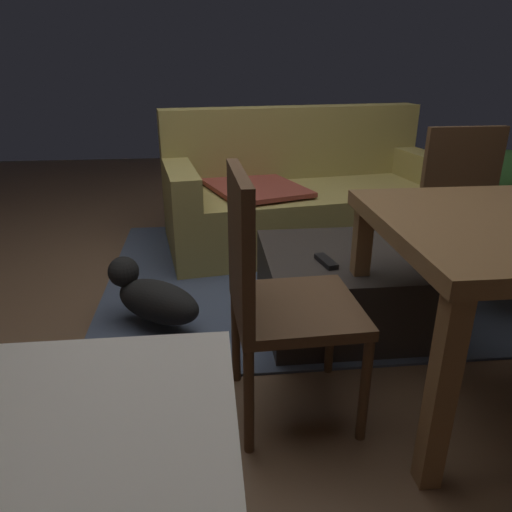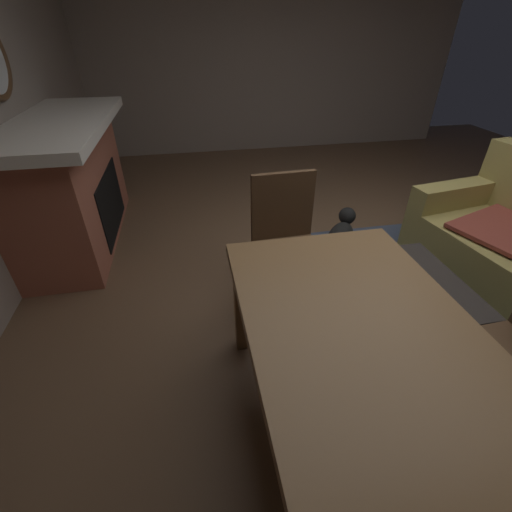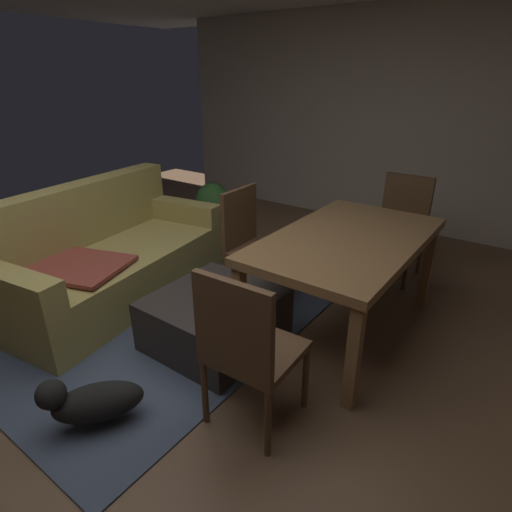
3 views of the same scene
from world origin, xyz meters
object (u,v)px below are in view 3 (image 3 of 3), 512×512
ottoman_coffee_table (215,319)px  couch (108,259)px  dining_chair_west (246,345)px  small_dog (91,401)px  dining_chair_north (250,239)px  tv_remote (213,309)px  dining_table (347,247)px  dining_chair_east (400,221)px  potted_plant (213,203)px

ottoman_coffee_table → couch: bearing=89.6°
dining_chair_west → small_dog: 0.90m
dining_chair_west → small_dog: bearing=126.9°
small_dog → dining_chair_north: bearing=6.5°
tv_remote → small_dog: tv_remote is taller
ottoman_coffee_table → dining_table: (0.70, -0.64, 0.47)m
ottoman_coffee_table → tv_remote: (-0.15, -0.12, 0.20)m
couch → tv_remote: bearing=-96.6°
couch → ottoman_coffee_table: size_ratio=2.51×
ottoman_coffee_table → dining_chair_west: size_ratio=0.89×
couch → dining_chair_east: (1.87, -1.85, 0.20)m
couch → dining_chair_north: bearing=-55.2°
ottoman_coffee_table → potted_plant: 2.44m
potted_plant → small_dog: potted_plant is taller
dining_table → small_dog: bearing=158.5°
couch → potted_plant: 1.86m
ottoman_coffee_table → dining_chair_east: dining_chair_east is taller
dining_table → dining_chair_east: dining_chair_east is taller
dining_chair_west → dining_chair_east: size_ratio=1.00×
couch → ottoman_coffee_table: couch is taller
tv_remote → dining_chair_north: dining_chair_north is taller
dining_chair_east → potted_plant: bearing=91.6°
couch → dining_chair_east: couch is taller
couch → potted_plant: size_ratio=3.70×
ottoman_coffee_table → tv_remote: bearing=-141.2°
dining_chair_west → potted_plant: bearing=44.7°
tv_remote → potted_plant: size_ratio=0.28×
dining_table → dining_chair_west: size_ratio=1.69×
couch → potted_plant: bearing=13.0°
dining_table → potted_plant: bearing=63.8°
dining_chair_north → ottoman_coffee_table: bearing=-162.9°
ottoman_coffee_table → dining_chair_east: size_ratio=0.89×
dining_table → dining_chair_north: 0.86m
potted_plant → couch: bearing=-167.0°
ottoman_coffee_table → dining_chair_west: bearing=-126.6°
dining_chair_north → dining_chair_east: (1.18, -0.85, 0.00)m
ottoman_coffee_table → small_dog: (-0.97, 0.02, -0.02)m
dining_table → dining_chair_west: 1.19m
dining_table → small_dog: size_ratio=3.11×
dining_chair_west → dining_chair_north: 1.45m
potted_plant → small_dog: size_ratio=1.11×
small_dog → dining_table: bearing=-21.5°
dining_chair_north → small_dog: dining_chair_north is taller
ottoman_coffee_table → dining_chair_north: dining_chair_north is taller
couch → dining_table: size_ratio=1.33×
dining_chair_north → potted_plant: dining_chair_north is taller
tv_remote → small_dog: 0.87m
tv_remote → ottoman_coffee_table: bearing=26.6°
dining_chair_west → dining_chair_north: size_ratio=1.00×
dining_chair_north → potted_plant: size_ratio=1.65×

